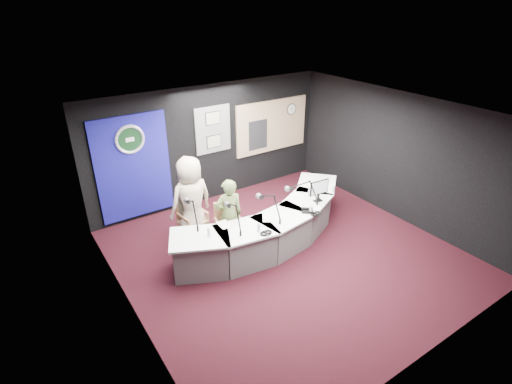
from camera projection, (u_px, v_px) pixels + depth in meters
ground at (287, 255)px, 7.83m from camera, size 6.00×6.00×0.00m
ceiling at (293, 115)px, 6.58m from camera, size 6.00×6.00×0.02m
wall_back at (211, 144)px, 9.43m from camera, size 6.00×0.02×2.80m
wall_front at (439, 280)px, 4.98m from camera, size 6.00×0.02×2.80m
wall_left at (125, 243)px, 5.71m from camera, size 0.02×6.00×2.80m
wall_right at (398, 157)px, 8.70m from camera, size 0.02×6.00×2.80m
broadcast_desk at (269, 227)px, 8.05m from camera, size 4.50×1.90×0.75m
backdrop_panel at (134, 168)px, 8.53m from camera, size 1.60×0.05×2.30m
agency_seal at (130, 140)px, 8.21m from camera, size 0.63×0.07×0.63m
seal_center at (130, 139)px, 8.21m from camera, size 0.48×0.01×0.48m
pinboard at (213, 130)px, 9.28m from camera, size 0.90×0.04×1.10m
framed_photo_upper at (213, 118)px, 9.13m from camera, size 0.34×0.02×0.27m
framed_photo_lower at (214, 142)px, 9.38m from camera, size 0.34×0.02×0.27m
booth_window_frame at (272, 126)px, 10.21m from camera, size 2.12×0.06×1.32m
booth_glow at (272, 126)px, 10.21m from camera, size 2.00×0.02×1.20m
equipment_rack at (258, 135)px, 10.03m from camera, size 0.55×0.02×0.75m
wall_clock at (291, 109)px, 10.33m from camera, size 0.28×0.01×0.28m
armchair_left at (193, 218)px, 8.06m from camera, size 0.69×0.69×1.07m
armchair_right at (229, 229)px, 7.84m from camera, size 0.60×0.60×0.88m
draped_jacket at (188, 209)px, 8.22m from camera, size 0.51×0.18×0.70m
person_man at (191, 201)px, 7.89m from camera, size 0.95×0.66×1.84m
person_woman at (229, 215)px, 7.70m from camera, size 0.62×0.47×1.52m
computer_monitor at (319, 187)px, 8.10m from camera, size 0.43×0.06×0.30m
desk_phone at (307, 211)px, 7.83m from camera, size 0.28×0.27×0.05m
headphones_near at (316, 214)px, 7.74m from camera, size 0.19×0.19×0.03m
headphones_far at (266, 233)px, 7.12m from camera, size 0.21×0.21×0.03m
paper_stack at (224, 224)px, 7.41m from camera, size 0.22×0.30×0.00m
notepad at (268, 218)px, 7.62m from camera, size 0.34×0.36×0.00m
boom_mic_a at (192, 209)px, 7.32m from camera, size 0.21×0.73×0.60m
boom_mic_b at (234, 213)px, 7.18m from camera, size 0.21×0.73×0.60m
boom_mic_c at (269, 204)px, 7.51m from camera, size 0.18×0.74×0.60m
boom_mic_d at (303, 191)px, 7.98m from camera, size 0.61×0.50×0.60m
water_bottles at (281, 211)px, 7.69m from camera, size 3.09×0.61×0.18m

